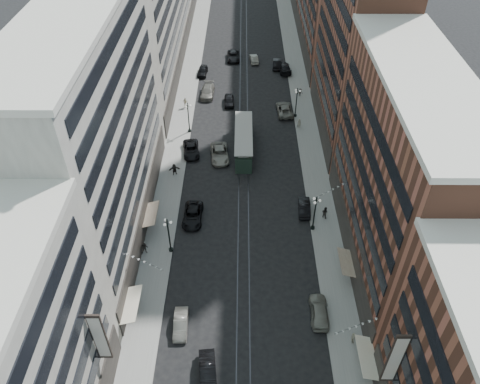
{
  "coord_description": "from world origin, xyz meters",
  "views": [
    {
      "loc": [
        -0.18,
        -11.77,
        44.76
      ],
      "look_at": [
        -0.47,
        33.77,
        5.0
      ],
      "focal_mm": 35.0,
      "sensor_mm": 36.0,
      "label": 1
    }
  ],
  "objects_px": {
    "pedestrian_4": "(353,337)",
    "pedestrian_2": "(144,248)",
    "streetcar": "(244,142)",
    "pedestrian_9": "(300,92)",
    "lamppost_se_far": "(315,212)",
    "car_extra_1": "(233,56)",
    "pedestrian_5": "(174,169)",
    "car_8": "(208,91)",
    "car_10": "(304,207)",
    "car_11": "(284,109)",
    "lamppost_se_mid": "(296,102)",
    "car_14": "(254,59)",
    "car_extra_2": "(220,154)",
    "pedestrian_7": "(325,212)",
    "pedestrian_8": "(299,123)",
    "lamppost_sw_mid": "(188,117)",
    "car_5": "(208,372)",
    "lamppost_sw_far": "(169,234)",
    "car_1": "(181,324)",
    "car_13": "(229,101)",
    "pedestrian_6": "(185,103)",
    "car_12": "(284,68)",
    "car_2": "(193,215)",
    "car_7": "(191,149)",
    "car_9": "(202,71)",
    "car_extra_0": "(277,64)"
  },
  "relations": [
    {
      "from": "car_5",
      "to": "car_7",
      "type": "xyz_separation_m",
      "value": [
        -4.87,
        37.53,
        -0.03
      ]
    },
    {
      "from": "pedestrian_2",
      "to": "car_14",
      "type": "bearing_deg",
      "value": 66.65
    },
    {
      "from": "lamppost_se_far",
      "to": "car_extra_1",
      "type": "bearing_deg",
      "value": 102.59
    },
    {
      "from": "pedestrian_2",
      "to": "car_9",
      "type": "distance_m",
      "value": 48.68
    },
    {
      "from": "streetcar",
      "to": "car_11",
      "type": "relative_size",
      "value": 2.17
    },
    {
      "from": "car_9",
      "to": "car_12",
      "type": "relative_size",
      "value": 0.8
    },
    {
      "from": "pedestrian_9",
      "to": "car_extra_2",
      "type": "bearing_deg",
      "value": -134.74
    },
    {
      "from": "lamppost_sw_mid",
      "to": "lamppost_se_mid",
      "type": "bearing_deg",
      "value": 15.2
    },
    {
      "from": "pedestrian_7",
      "to": "car_extra_0",
      "type": "relative_size",
      "value": 0.36
    },
    {
      "from": "streetcar",
      "to": "car_extra_1",
      "type": "xyz_separation_m",
      "value": [
        -2.2,
        33.16,
        -0.83
      ]
    },
    {
      "from": "streetcar",
      "to": "pedestrian_9",
      "type": "xyz_separation_m",
      "value": [
        10.66,
        17.23,
        -0.66
      ]
    },
    {
      "from": "car_8",
      "to": "car_10",
      "type": "relative_size",
      "value": 1.29
    },
    {
      "from": "pedestrian_4",
      "to": "car_9",
      "type": "relative_size",
      "value": 0.34
    },
    {
      "from": "car_12",
      "to": "pedestrian_6",
      "type": "bearing_deg",
      "value": 31.92
    },
    {
      "from": "car_5",
      "to": "car_12",
      "type": "xyz_separation_m",
      "value": [
        11.93,
        66.04,
        0.06
      ]
    },
    {
      "from": "streetcar",
      "to": "car_2",
      "type": "relative_size",
      "value": 2.3
    },
    {
      "from": "lamppost_sw_mid",
      "to": "pedestrian_6",
      "type": "height_order",
      "value": "lamppost_sw_mid"
    },
    {
      "from": "car_8",
      "to": "car_extra_2",
      "type": "xyz_separation_m",
      "value": [
        3.08,
        -19.8,
        -0.02
      ]
    },
    {
      "from": "car_11",
      "to": "car_extra_2",
      "type": "distance_m",
      "value": 17.5
    },
    {
      "from": "streetcar",
      "to": "car_extra_1",
      "type": "distance_m",
      "value": 33.25
    },
    {
      "from": "car_1",
      "to": "car_13",
      "type": "relative_size",
      "value": 0.95
    },
    {
      "from": "car_2",
      "to": "pedestrian_7",
      "type": "height_order",
      "value": "pedestrian_7"
    },
    {
      "from": "car_14",
      "to": "car_extra_2",
      "type": "distance_m",
      "value": 34.64
    },
    {
      "from": "car_extra_2",
      "to": "pedestrian_8",
      "type": "bearing_deg",
      "value": 26.37
    },
    {
      "from": "lamppost_se_mid",
      "to": "car_10",
      "type": "height_order",
      "value": "lamppost_se_mid"
    },
    {
      "from": "lamppost_se_mid",
      "to": "car_14",
      "type": "xyz_separation_m",
      "value": [
        -7.0,
        21.85,
        -2.38
      ]
    },
    {
      "from": "car_11",
      "to": "pedestrian_7",
      "type": "distance_m",
      "value": 27.3
    },
    {
      "from": "lamppost_sw_far",
      "to": "pedestrian_7",
      "type": "xyz_separation_m",
      "value": [
        20.23,
        6.2,
        -2.05
      ]
    },
    {
      "from": "lamppost_se_mid",
      "to": "pedestrian_2",
      "type": "bearing_deg",
      "value": -123.62
    },
    {
      "from": "lamppost_sw_far",
      "to": "pedestrian_2",
      "type": "height_order",
      "value": "lamppost_sw_far"
    },
    {
      "from": "streetcar",
      "to": "pedestrian_9",
      "type": "relative_size",
      "value": 7.96
    },
    {
      "from": "car_5",
      "to": "lamppost_se_mid",
      "type": "bearing_deg",
      "value": 68.78
    },
    {
      "from": "car_11",
      "to": "pedestrian_8",
      "type": "bearing_deg",
      "value": 109.32
    },
    {
      "from": "lamppost_sw_mid",
      "to": "car_5",
      "type": "bearing_deg",
      "value": -82.59
    },
    {
      "from": "lamppost_se_far",
      "to": "car_12",
      "type": "xyz_separation_m",
      "value": [
        -0.8,
        45.46,
        -2.27
      ]
    },
    {
      "from": "lamppost_se_mid",
      "to": "pedestrian_5",
      "type": "distance_m",
      "value": 25.76
    },
    {
      "from": "pedestrian_2",
      "to": "pedestrian_5",
      "type": "relative_size",
      "value": 1.02
    },
    {
      "from": "car_5",
      "to": "car_1",
      "type": "bearing_deg",
      "value": 114.3
    },
    {
      "from": "car_11",
      "to": "car_14",
      "type": "xyz_separation_m",
      "value": [
        -5.14,
        20.61,
        -0.09
      ]
    },
    {
      "from": "lamppost_se_mid",
      "to": "pedestrian_2",
      "type": "height_order",
      "value": "lamppost_se_mid"
    },
    {
      "from": "car_9",
      "to": "car_extra_1",
      "type": "bearing_deg",
      "value": 52.73
    },
    {
      "from": "lamppost_sw_far",
      "to": "car_8",
      "type": "distance_m",
      "value": 39.66
    },
    {
      "from": "pedestrian_8",
      "to": "pedestrian_7",
      "type": "bearing_deg",
      "value": 94.16
    },
    {
      "from": "streetcar",
      "to": "car_13",
      "type": "distance_m",
      "value": 14.73
    },
    {
      "from": "pedestrian_6",
      "to": "car_13",
      "type": "bearing_deg",
      "value": -152.25
    },
    {
      "from": "car_13",
      "to": "car_extra_2",
      "type": "bearing_deg",
      "value": -96.02
    },
    {
      "from": "car_extra_2",
      "to": "car_8",
      "type": "bearing_deg",
      "value": 92.72
    },
    {
      "from": "pedestrian_4",
      "to": "pedestrian_2",
      "type": "bearing_deg",
      "value": 69.53
    },
    {
      "from": "lamppost_se_mid",
      "to": "pedestrian_6",
      "type": "bearing_deg",
      "value": 171.68
    },
    {
      "from": "pedestrian_2",
      "to": "car_extra_0",
      "type": "relative_size",
      "value": 0.38
    }
  ]
}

